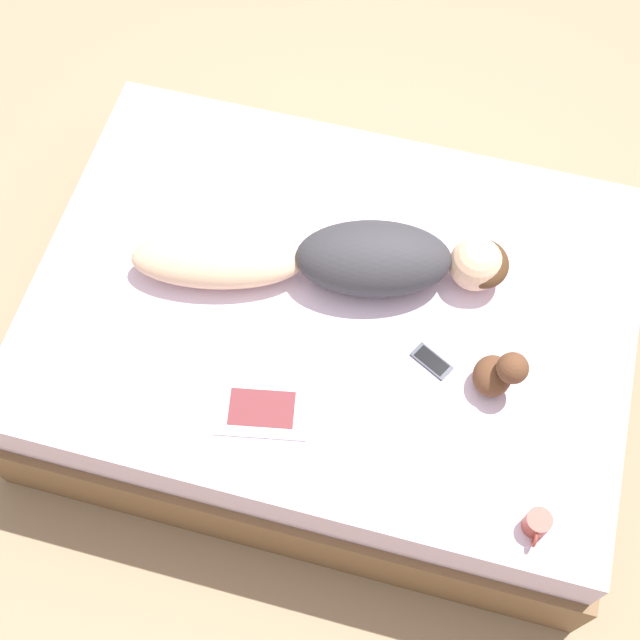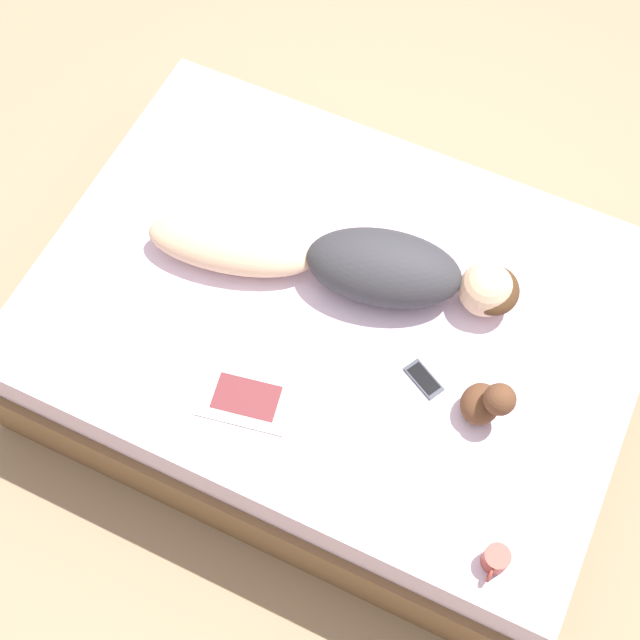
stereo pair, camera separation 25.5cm
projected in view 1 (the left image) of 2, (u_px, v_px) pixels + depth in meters
The scene contains 7 objects.
ground_plane at pixel (331, 366), 3.68m from camera, with size 12.00×12.00×0.00m, color #9E8466.
bed at pixel (331, 336), 3.43m from camera, with size 1.59×2.19×0.58m.
person at pixel (340, 260), 3.12m from camera, with size 0.51×1.35×0.23m.
open_magazine at pixel (265, 382), 3.02m from camera, with size 0.46×0.38×0.01m.
coffee_mug at pixel (537, 524), 2.75m from camera, with size 0.12×0.08×0.08m.
cell_phone at pixel (432, 361), 3.05m from camera, with size 0.13×0.16×0.01m.
plush_toy at pixel (499, 373), 2.93m from camera, with size 0.15×0.17×0.21m.
Camera 1 is at (1.47, 0.35, 3.36)m, focal length 50.00 mm.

